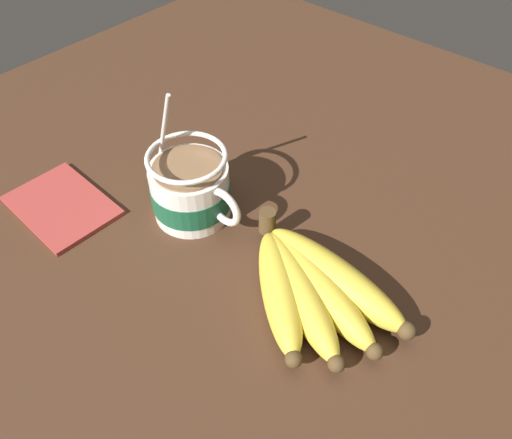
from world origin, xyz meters
TOP-DOWN VIEW (x-y plane):
  - table at (0.00, 0.00)cm, footprint 114.02×114.02cm
  - coffee_mug at (-7.79, -2.70)cm, footprint 15.05×9.70cm
  - banana_bunch at (10.99, -3.41)cm, footprint 21.24×14.60cm
  - napkin at (-20.95, -13.25)cm, footprint 14.09×10.13cm

SIDE VIEW (x-z plane):
  - table at x=0.00cm, z-range 0.00..3.64cm
  - napkin at x=-20.95cm, z-range 3.64..4.24cm
  - banana_bunch at x=10.99cm, z-range 3.37..7.87cm
  - coffee_mug at x=-7.79cm, z-range -0.68..15.61cm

